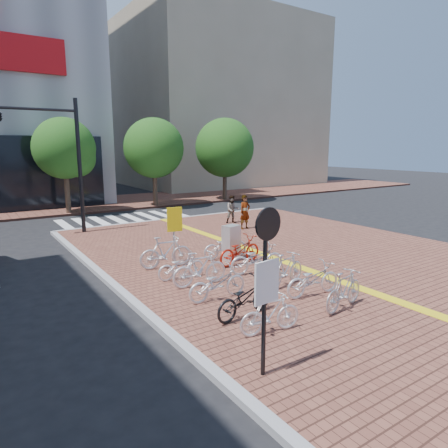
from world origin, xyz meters
TOP-DOWN VIEW (x-y plane):
  - ground at (0.00, 0.00)m, footprint 120.00×120.00m
  - kerb_west at (-4.00, -5.00)m, footprint 0.25×34.00m
  - kerb_north at (3.00, 12.00)m, footprint 14.00×0.25m
  - far_sidewalk at (0.00, 21.00)m, footprint 70.00×8.00m
  - building_beige at (18.00, 32.00)m, footprint 20.00×18.00m
  - crosswalk at (0.50, 14.00)m, footprint 7.50×4.00m
  - street_trees at (5.04, 17.45)m, footprint 16.20×4.60m
  - bike_0 at (-2.13, -2.53)m, footprint 1.59×0.66m
  - bike_1 at (-2.07, -1.49)m, footprint 1.89×0.91m
  - bike_2 at (-2.02, -0.16)m, footprint 1.80×0.66m
  - bike_3 at (-1.88, 1.07)m, footprint 1.81×0.63m
  - bike_4 at (-2.04, 1.96)m, footprint 1.62×0.64m
  - bike_5 at (-1.93, 3.31)m, footprint 1.91×0.74m
  - bike_6 at (0.35, -2.53)m, footprint 1.78×0.81m
  - bike_7 at (0.39, -1.41)m, footprint 1.86×0.79m
  - bike_8 at (0.30, -0.38)m, footprint 1.77×0.82m
  - bike_9 at (0.34, 1.08)m, footprint 2.01×1.04m
  - bike_10 at (0.49, 2.27)m, footprint 2.00×0.95m
  - bike_11 at (0.46, 3.16)m, footprint 1.85×0.78m
  - pedestrian_a at (4.37, 7.19)m, footprint 0.66×0.46m
  - pedestrian_b at (4.72, 8.81)m, footprint 0.90×0.81m
  - utility_box at (0.52, 2.86)m, footprint 0.68×0.55m
  - yellow_sign at (-1.37, 3.74)m, footprint 0.55×0.19m
  - notice_sign at (-3.33, -3.79)m, footprint 0.58×0.16m
  - traffic_light_pole at (-4.21, 11.03)m, footprint 3.43×1.32m

SIDE VIEW (x-z plane):
  - ground at x=0.00m, z-range 0.00..0.00m
  - crosswalk at x=0.50m, z-range 0.00..0.01m
  - far_sidewalk at x=0.00m, z-range 0.00..0.15m
  - kerb_west at x=-4.00m, z-range 0.00..0.15m
  - kerb_north at x=3.00m, z-range 0.00..0.15m
  - bike_4 at x=-2.04m, z-range 0.15..0.99m
  - bike_0 at x=-2.13m, z-range 0.15..1.08m
  - bike_2 at x=-2.02m, z-range 0.15..1.09m
  - bike_11 at x=0.46m, z-range 0.15..1.10m
  - bike_7 at x=0.39m, z-range 0.15..1.10m
  - bike_1 at x=-2.07m, z-range 0.15..1.10m
  - bike_9 at x=0.34m, z-range 0.15..1.16m
  - bike_10 at x=0.49m, z-range 0.15..1.16m
  - bike_8 at x=0.30m, z-range 0.15..1.18m
  - bike_6 at x=0.35m, z-range 0.15..1.18m
  - bike_3 at x=-1.88m, z-range 0.15..1.22m
  - bike_5 at x=-1.93m, z-range 0.15..1.27m
  - utility_box at x=0.52m, z-range 0.15..1.46m
  - pedestrian_b at x=4.72m, z-range 0.15..1.68m
  - pedestrian_a at x=4.37m, z-range 0.15..1.89m
  - yellow_sign at x=-1.37m, z-range 0.54..2.58m
  - notice_sign at x=-3.33m, z-range 0.56..3.72m
  - street_trees at x=5.04m, z-range 0.92..7.27m
  - traffic_light_pole at x=-4.21m, z-range 1.37..7.76m
  - building_beige at x=18.00m, z-range 0.00..18.00m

